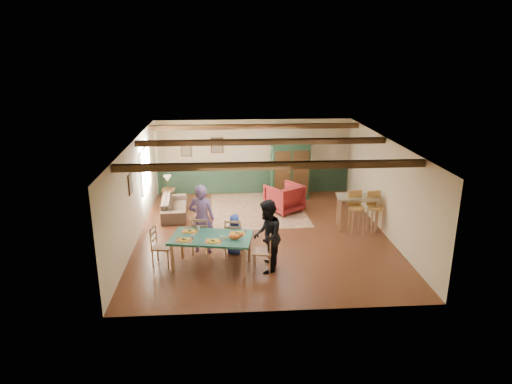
{
  "coord_description": "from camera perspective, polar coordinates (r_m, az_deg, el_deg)",
  "views": [
    {
      "loc": [
        -1.02,
        -12.05,
        5.08
      ],
      "look_at": [
        -0.16,
        0.41,
        1.15
      ],
      "focal_mm": 32.0,
      "sensor_mm": 36.0,
      "label": 1
    }
  ],
  "objects": [
    {
      "name": "armchair",
      "position": [
        14.81,
        3.55,
        -0.73
      ],
      "size": [
        1.39,
        1.4,
        0.93
      ],
      "primitive_type": "imported",
      "rotation": [
        0.0,
        0.0,
        -2.55
      ],
      "color": "#541016",
      "rests_on": "floor"
    },
    {
      "name": "counter_table",
      "position": [
        13.69,
        12.46,
        -2.51
      ],
      "size": [
        1.27,
        0.84,
        1.0
      ],
      "primitive_type": null,
      "rotation": [
        0.0,
        0.0,
        -0.12
      ],
      "color": "tan",
      "rests_on": "floor"
    },
    {
      "name": "floor",
      "position": [
        13.11,
        0.82,
        -5.32
      ],
      "size": [
        8.0,
        8.0,
        0.0
      ],
      "primitive_type": "plane",
      "color": "#4B2315",
      "rests_on": "ground"
    },
    {
      "name": "bar_stool_left",
      "position": [
        13.33,
        12.44,
        -2.56
      ],
      "size": [
        0.48,
        0.52,
        1.22
      ],
      "primitive_type": null,
      "rotation": [
        0.0,
        0.0,
        0.1
      ],
      "color": "tan",
      "rests_on": "floor"
    },
    {
      "name": "wall_right",
      "position": [
        13.4,
        15.94,
        0.62
      ],
      "size": [
        0.02,
        8.0,
        2.7
      ],
      "primitive_type": "cube",
      "color": "beige",
      "rests_on": "floor"
    },
    {
      "name": "wall_left",
      "position": [
        12.85,
        -14.9,
        0.0
      ],
      "size": [
        0.02,
        8.0,
        2.7
      ],
      "primitive_type": "cube",
      "color": "beige",
      "rests_on": "floor"
    },
    {
      "name": "picture_left_wall",
      "position": [
        12.17,
        -15.41,
        0.96
      ],
      "size": [
        0.04,
        0.42,
        0.52
      ],
      "primitive_type": null,
      "color": "gray",
      "rests_on": "wall_left"
    },
    {
      "name": "dining_chair_far_left",
      "position": [
        11.85,
        -6.83,
        -5.36
      ],
      "size": [
        0.52,
        0.54,
        1.01
      ],
      "primitive_type": null,
      "rotation": [
        0.0,
        0.0,
        2.96
      ],
      "color": "#AA7955",
      "rests_on": "floor"
    },
    {
      "name": "end_table",
      "position": [
        15.82,
        -10.89,
        -0.57
      ],
      "size": [
        0.45,
        0.45,
        0.53
      ],
      "primitive_type": null,
      "rotation": [
        0.0,
        0.0,
        0.04
      ],
      "color": "#331F0E",
      "rests_on": "floor"
    },
    {
      "name": "area_rug",
      "position": [
        15.09,
        0.21,
        -2.17
      ],
      "size": [
        3.15,
        3.69,
        0.01
      ],
      "primitive_type": "cube",
      "rotation": [
        0.0,
        0.0,
        0.04
      ],
      "color": "#BEB18A",
      "rests_on": "floor"
    },
    {
      "name": "cat",
      "position": [
        10.72,
        -2.67,
        -5.51
      ],
      "size": [
        0.4,
        0.22,
        0.19
      ],
      "primitive_type": null,
      "rotation": [
        0.0,
        0.0,
        -0.18
      ],
      "color": "orange",
      "rests_on": "dining_table"
    },
    {
      "name": "dining_chair_end_left",
      "position": [
        11.38,
        -11.65,
        -6.6
      ],
      "size": [
        0.54,
        0.52,
        1.01
      ],
      "primitive_type": null,
      "rotation": [
        0.0,
        0.0,
        1.39
      ],
      "color": "#AA7955",
      "rests_on": "floor"
    },
    {
      "name": "person_child",
      "position": [
        11.76,
        -2.68,
        -5.28
      ],
      "size": [
        0.58,
        0.43,
        1.07
      ],
      "primitive_type": "imported",
      "rotation": [
        0.0,
        0.0,
        2.96
      ],
      "color": "#2A45A8",
      "rests_on": "floor"
    },
    {
      "name": "sofa",
      "position": [
        14.77,
        -10.15,
        -1.76
      ],
      "size": [
        0.88,
        1.99,
        0.57
      ],
      "primitive_type": "imported",
      "rotation": [
        0.0,
        0.0,
        1.63
      ],
      "color": "#43342A",
      "rests_on": "floor"
    },
    {
      "name": "armoire",
      "position": [
        15.99,
        4.27,
        2.72
      ],
      "size": [
        1.49,
        0.7,
        2.05
      ],
      "primitive_type": "cube",
      "rotation": [
        0.0,
        0.0,
        0.09
      ],
      "color": "#133120",
      "rests_on": "floor"
    },
    {
      "name": "place_setting_near_center",
      "position": [
        10.68,
        -5.35,
        -5.92
      ],
      "size": [
        0.48,
        0.39,
        0.11
      ],
      "primitive_type": null,
      "rotation": [
        0.0,
        0.0,
        -0.18
      ],
      "color": "gold",
      "rests_on": "dining_table"
    },
    {
      "name": "bar_stool_right",
      "position": [
        13.47,
        14.7,
        -2.53
      ],
      "size": [
        0.47,
        0.51,
        1.2
      ],
      "primitive_type": null,
      "rotation": [
        0.0,
        0.0,
        0.11
      ],
      "color": "tan",
      "rests_on": "floor"
    },
    {
      "name": "place_setting_far_left",
      "position": [
        11.31,
        -8.26,
        -4.66
      ],
      "size": [
        0.48,
        0.39,
        0.11
      ],
      "primitive_type": null,
      "rotation": [
        0.0,
        0.0,
        -0.18
      ],
      "color": "gold",
      "rests_on": "dining_table"
    },
    {
      "name": "wainscot_back",
      "position": [
        16.71,
        -0.3,
        1.39
      ],
      "size": [
        6.95,
        0.03,
        0.9
      ],
      "primitive_type": "cube",
      "color": "#1C3324",
      "rests_on": "floor"
    },
    {
      "name": "table_lamp",
      "position": [
        15.67,
        -10.99,
        1.19
      ],
      "size": [
        0.27,
        0.27,
        0.48
      ],
      "primitive_type": null,
      "rotation": [
        0.0,
        0.0,
        -0.02
      ],
      "color": "tan",
      "rests_on": "end_table"
    },
    {
      "name": "ceiling_beam_front",
      "position": [
        10.11,
        1.95,
        3.32
      ],
      "size": [
        6.95,
        0.16,
        0.16
      ],
      "primitive_type": "cube",
      "color": "#331F0E",
      "rests_on": "ceiling"
    },
    {
      "name": "person_woman",
      "position": [
        10.74,
        1.37,
        -5.55
      ],
      "size": [
        0.81,
        0.96,
        1.76
      ],
      "primitive_type": "imported",
      "rotation": [
        0.0,
        0.0,
        -1.75
      ],
      "color": "black",
      "rests_on": "floor"
    },
    {
      "name": "dining_chair_end_right",
      "position": [
        10.9,
        0.8,
        -7.33
      ],
      "size": [
        0.54,
        0.52,
        1.01
      ],
      "primitive_type": null,
      "rotation": [
        0.0,
        0.0,
        -1.75
      ],
      "color": "#AA7955",
      "rests_on": "floor"
    },
    {
      "name": "ceiling_beam_back",
      "position": [
        15.28,
        -0.08,
        8.17
      ],
      "size": [
        6.95,
        0.16,
        0.16
      ],
      "primitive_type": "cube",
      "color": "#331F0E",
      "rests_on": "ceiling"
    },
    {
      "name": "dining_chair_far_right",
      "position": [
        11.69,
        -2.74,
        -5.57
      ],
      "size": [
        0.52,
        0.54,
        1.01
      ],
      "primitive_type": null,
      "rotation": [
        0.0,
        0.0,
        2.96
      ],
      "color": "#AA7955",
      "rests_on": "floor"
    },
    {
      "name": "place_setting_far_right",
      "position": [
        11.08,
        -2.36,
        -4.96
      ],
      "size": [
        0.48,
        0.39,
        0.11
      ],
      "primitive_type": null,
      "rotation": [
        0.0,
        0.0,
        -0.18
      ],
      "color": "gold",
      "rests_on": "dining_table"
    },
    {
      "name": "wall_back",
      "position": [
        16.51,
        -0.31,
        4.41
      ],
      "size": [
        7.0,
        0.02,
        2.7
      ],
      "primitive_type": "cube",
      "color": "beige",
      "rests_on": "floor"
    },
    {
      "name": "picture_back_a",
      "position": [
        16.35,
        -4.88,
        5.84
      ],
      "size": [
        0.45,
        0.04,
        0.55
      ],
      "primitive_type": null,
      "color": "gray",
      "rests_on": "wall_back"
    },
    {
      "name": "window_left",
      "position": [
        14.4,
        -13.64,
        2.79
      ],
      "size": [
        0.06,
        1.6,
        1.3
      ],
      "primitive_type": null,
      "color": "white",
      "rests_on": "wall_left"
    },
    {
      "name": "person_man",
      "position": [
        11.77,
        -6.81,
        -3.35
      ],
      "size": [
        0.74,
        0.55,
        1.84
      ],
      "primitive_type": "imported",
      "rotation": [
        0.0,
        0.0,
        2.96
      ],
      "color": "slate",
      "rests_on": "floor"
    },
    {
      "name": "picture_back_b",
      "position": [
        16.44,
        -8.72,
        5.23
      ],
      "size": [
        0.38,
        0.04,
        0.48
      ],
      "primitive_type": null,
      "color": "gray",
      "rests_on": "wall_back"
    },
    {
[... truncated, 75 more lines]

